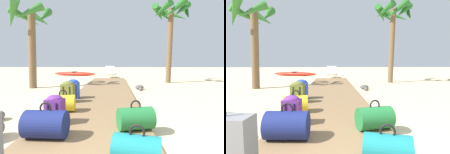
{
  "view_description": "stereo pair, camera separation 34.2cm",
  "coord_description": "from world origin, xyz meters",
  "views": [
    {
      "loc": [
        0.37,
        -0.69,
        1.1
      ],
      "look_at": [
        0.26,
        5.77,
        0.55
      ],
      "focal_mm": 28.91,
      "sensor_mm": 36.0,
      "label": 1
    },
    {
      "loc": [
        0.03,
        -0.69,
        1.1
      ],
      "look_at": [
        0.26,
        5.77,
        0.55
      ],
      "focal_mm": 28.91,
      "sensor_mm": 36.0,
      "label": 2
    }
  ],
  "objects": [
    {
      "name": "kayak",
      "position": [
        -2.84,
        13.4,
        0.16
      ],
      "size": [
        3.58,
        1.46,
        0.32
      ],
      "color": "red",
      "rests_on": "ground"
    },
    {
      "name": "duffel_bag_green",
      "position": [
        0.68,
        1.96,
        0.25
      ],
      "size": [
        0.59,
        0.45,
        0.45
      ],
      "color": "#237538",
      "rests_on": "boardwalk"
    },
    {
      "name": "backpack_blue",
      "position": [
        -0.8,
        4.25,
        0.36
      ],
      "size": [
        0.32,
        0.28,
        0.54
      ],
      "color": "#2847B7",
      "rests_on": "boardwalk"
    },
    {
      "name": "backpack_olive",
      "position": [
        -0.82,
        3.76,
        0.36
      ],
      "size": [
        0.35,
        0.25,
        0.54
      ],
      "color": "olive",
      "rests_on": "boardwalk"
    },
    {
      "name": "palm_tree_near_left",
      "position": [
        -3.12,
        6.79,
        2.61
      ],
      "size": [
        1.88,
        2.13,
        3.5
      ],
      "color": "brown",
      "rests_on": "ground"
    },
    {
      "name": "boardwalk",
      "position": [
        0.0,
        5.25,
        0.04
      ],
      "size": [
        1.85,
        10.49,
        0.08
      ],
      "primitive_type": "cube",
      "color": "olive",
      "rests_on": "ground"
    },
    {
      "name": "rock_right_near",
      "position": [
        1.33,
        6.04,
        0.07
      ],
      "size": [
        0.17,
        0.18,
        0.13
      ],
      "primitive_type": "ellipsoid",
      "rotation": [
        0.0,
        0.0,
        1.52
      ],
      "color": "#5B5651",
      "rests_on": "ground"
    },
    {
      "name": "duffel_bag_yellow",
      "position": [
        -0.69,
        2.92,
        0.25
      ],
      "size": [
        0.52,
        0.4,
        0.45
      ],
      "color": "gold",
      "rests_on": "boardwalk"
    },
    {
      "name": "duffel_bag_teal",
      "position": [
        0.59,
        1.05,
        0.23
      ],
      "size": [
        0.54,
        0.41,
        0.4
      ],
      "color": "#197A7F",
      "rests_on": "boardwalk"
    },
    {
      "name": "backpack_purple",
      "position": [
        -0.61,
        2.19,
        0.33
      ],
      "size": [
        0.3,
        0.27,
        0.48
      ],
      "color": "#6B2D84",
      "rests_on": "boardwalk"
    },
    {
      "name": "duffel_bag_navy",
      "position": [
        -0.55,
        1.64,
        0.27
      ],
      "size": [
        0.57,
        0.4,
        0.49
      ],
      "color": "navy",
      "rests_on": "boardwalk"
    },
    {
      "name": "ground_plane",
      "position": [
        0.0,
        4.2,
        0.0
      ],
      "size": [
        60.0,
        60.0,
        0.0
      ],
      "primitive_type": "plane",
      "color": "beige"
    },
    {
      "name": "rock_right_mid",
      "position": [
        1.34,
        6.44,
        0.09
      ],
      "size": [
        0.39,
        0.36,
        0.18
      ],
      "primitive_type": "ellipsoid",
      "rotation": [
        0.0,
        0.0,
        0.13
      ],
      "color": "#5B5651",
      "rests_on": "ground"
    },
    {
      "name": "palm_tree_far_right",
      "position": [
        3.19,
        8.59,
        3.26
      ],
      "size": [
        2.08,
        2.15,
        4.14
      ],
      "color": "brown",
      "rests_on": "ground"
    },
    {
      "name": "lounge_chair",
      "position": [
        0.07,
        11.47,
        0.33
      ],
      "size": [
        0.82,
        1.59,
        0.81
      ],
      "color": "white",
      "rests_on": "ground"
    }
  ]
}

